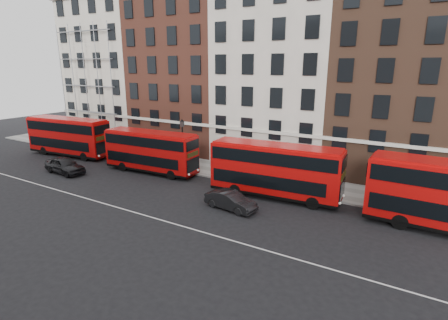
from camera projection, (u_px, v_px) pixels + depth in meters
The scene contains 13 objects.
ground at pixel (186, 212), 26.46m from camera, with size 120.00×120.00×0.00m, color black.
pavement at pixel (249, 175), 35.12m from camera, with size 80.00×5.00×0.15m, color slate.
kerb at pixel (237, 182), 33.05m from camera, with size 80.00×0.30×0.16m, color gray.
road_centre_line at pixel (169, 222), 24.81m from camera, with size 70.00×0.12×0.01m, color white.
building_terrace at pixel (278, 70), 38.67m from camera, with size 64.00×11.95×22.00m.
bus_a at pixel (68, 136), 42.26m from camera, with size 11.21×3.75×4.62m.
bus_b at pixel (150, 151), 35.74m from camera, with size 10.33×3.11×4.28m.
bus_c at pixel (275, 169), 28.91m from camera, with size 11.02×3.44×4.56m.
car_rear at pixel (65, 165), 35.79m from camera, with size 1.97×4.89×1.67m, color black.
car_front at pixel (231, 201), 26.93m from camera, with size 1.47×4.23×1.39m, color black.
lamp_post_left at pixel (183, 142), 35.97m from camera, with size 0.44×0.44×5.33m.
lamp_post_right at pixel (448, 179), 24.47m from camera, with size 0.44×0.44×5.33m.
iron_railings at pixel (259, 164), 36.79m from camera, with size 6.60×0.06×1.00m, color black, non-canonical shape.
Camera 1 is at (15.05, -19.48, 10.88)m, focal length 28.00 mm.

